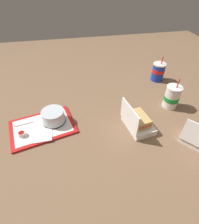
{
  "coord_description": "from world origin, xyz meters",
  "views": [
    {
      "loc": [
        -0.19,
        -0.79,
        0.76
      ],
      "look_at": [
        -0.03,
        0.02,
        0.05
      ],
      "focal_mm": 28.0,
      "sensor_mm": 36.0,
      "label": 1
    }
  ],
  "objects_px": {
    "food_tray": "(43,127)",
    "soda_cup_center": "(158,72)",
    "ketchup_cup": "(22,134)",
    "plastic_fork": "(24,124)",
    "cake_container": "(53,117)",
    "soda_cup_front": "(172,97)",
    "clamshell_sandwich_corner": "(138,122)"
  },
  "relations": [
    {
      "from": "cake_container",
      "to": "ketchup_cup",
      "type": "distance_m",
      "value": 0.2
    },
    {
      "from": "plastic_fork",
      "to": "cake_container",
      "type": "bearing_deg",
      "value": -13.79
    },
    {
      "from": "food_tray",
      "to": "soda_cup_center",
      "type": "bearing_deg",
      "value": 23.07
    },
    {
      "from": "plastic_fork",
      "to": "ketchup_cup",
      "type": "bearing_deg",
      "value": -97.47
    },
    {
      "from": "food_tray",
      "to": "plastic_fork",
      "type": "relative_size",
      "value": 3.81
    },
    {
      "from": "clamshell_sandwich_corner",
      "to": "soda_cup_center",
      "type": "height_order",
      "value": "soda_cup_center"
    },
    {
      "from": "clamshell_sandwich_corner",
      "to": "soda_cup_front",
      "type": "xyz_separation_m",
      "value": [
        0.29,
        0.15,
        0.03
      ]
    },
    {
      "from": "ketchup_cup",
      "to": "plastic_fork",
      "type": "relative_size",
      "value": 0.36
    },
    {
      "from": "food_tray",
      "to": "clamshell_sandwich_corner",
      "type": "distance_m",
      "value": 0.57
    },
    {
      "from": "food_tray",
      "to": "clamshell_sandwich_corner",
      "type": "bearing_deg",
      "value": -10.85
    },
    {
      "from": "food_tray",
      "to": "cake_container",
      "type": "distance_m",
      "value": 0.09
    },
    {
      "from": "food_tray",
      "to": "ketchup_cup",
      "type": "xyz_separation_m",
      "value": [
        -0.11,
        -0.06,
        0.02
      ]
    },
    {
      "from": "food_tray",
      "to": "soda_cup_center",
      "type": "distance_m",
      "value": 1.0
    },
    {
      "from": "cake_container",
      "to": "soda_cup_center",
      "type": "xyz_separation_m",
      "value": [
        0.85,
        0.36,
        0.02
      ]
    },
    {
      "from": "cake_container",
      "to": "plastic_fork",
      "type": "height_order",
      "value": "cake_container"
    },
    {
      "from": "food_tray",
      "to": "soda_cup_front",
      "type": "bearing_deg",
      "value": 2.83
    },
    {
      "from": "ketchup_cup",
      "to": "soda_cup_center",
      "type": "relative_size",
      "value": 0.19
    },
    {
      "from": "plastic_fork",
      "to": "soda_cup_center",
      "type": "height_order",
      "value": "soda_cup_center"
    },
    {
      "from": "soda_cup_front",
      "to": "soda_cup_center",
      "type": "bearing_deg",
      "value": 78.71
    },
    {
      "from": "soda_cup_center",
      "to": "ketchup_cup",
      "type": "bearing_deg",
      "value": -156.48
    },
    {
      "from": "food_tray",
      "to": "plastic_fork",
      "type": "height_order",
      "value": "plastic_fork"
    },
    {
      "from": "plastic_fork",
      "to": "soda_cup_center",
      "type": "distance_m",
      "value": 1.09
    },
    {
      "from": "clamshell_sandwich_corner",
      "to": "soda_cup_center",
      "type": "relative_size",
      "value": 1.04
    },
    {
      "from": "food_tray",
      "to": "soda_cup_center",
      "type": "height_order",
      "value": "soda_cup_center"
    },
    {
      "from": "cake_container",
      "to": "soda_cup_center",
      "type": "relative_size",
      "value": 0.67
    },
    {
      "from": "cake_container",
      "to": "food_tray",
      "type": "bearing_deg",
      "value": -158.68
    },
    {
      "from": "soda_cup_center",
      "to": "clamshell_sandwich_corner",
      "type": "bearing_deg",
      "value": -125.92
    },
    {
      "from": "plastic_fork",
      "to": "clamshell_sandwich_corner",
      "type": "height_order",
      "value": "clamshell_sandwich_corner"
    },
    {
      "from": "soda_cup_front",
      "to": "ketchup_cup",
      "type": "bearing_deg",
      "value": -174.2
    },
    {
      "from": "cake_container",
      "to": "soda_cup_front",
      "type": "relative_size",
      "value": 0.64
    },
    {
      "from": "ketchup_cup",
      "to": "plastic_fork",
      "type": "height_order",
      "value": "ketchup_cup"
    },
    {
      "from": "clamshell_sandwich_corner",
      "to": "food_tray",
      "type": "bearing_deg",
      "value": 169.15
    }
  ]
}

